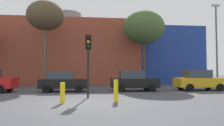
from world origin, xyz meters
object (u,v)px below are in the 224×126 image
bollard_yellow_0 (116,91)px  traffic_light_island (88,51)px  parked_car_4 (199,80)px  street_lamp (217,41)px  bollard_yellow_1 (63,93)px  parked_car_3 (134,81)px  bare_tree_2 (144,28)px  parked_car_2 (63,82)px  bare_tree_1 (45,17)px

bollard_yellow_0 → traffic_light_island: bearing=126.1°
parked_car_4 → street_lamp: size_ratio=0.49×
street_lamp → bollard_yellow_1: bearing=-148.1°
parked_car_3 → bollard_yellow_1: (-5.04, -6.58, -0.32)m
traffic_light_island → bollard_yellow_1: size_ratio=3.66×
parked_car_3 → bare_tree_2: 8.73m
parked_car_4 → bollard_yellow_0: parked_car_4 is taller
traffic_light_island → bollard_yellow_0: 3.37m
traffic_light_island → bollard_yellow_1: 3.46m
bollard_yellow_1 → street_lamp: size_ratio=0.13×
bollard_yellow_1 → bare_tree_2: bearing=59.0°
bollard_yellow_0 → parked_car_2: bearing=118.7°
parked_car_4 → traffic_light_island: (-9.55, -4.35, 1.97)m
traffic_light_island → parked_car_2: bearing=-158.9°
bare_tree_1 → street_lamp: 17.83m
parked_car_3 → bare_tree_2: size_ratio=0.45×
traffic_light_island → bollard_yellow_0: traffic_light_island is taller
bollard_yellow_0 → bare_tree_2: bearing=68.7°
bare_tree_1 → bollard_yellow_0: (6.11, -11.79, -6.98)m
traffic_light_island → parked_car_4: bearing=110.7°
bare_tree_2 → bollard_yellow_1: bare_tree_2 is taller
bare_tree_1 → street_lamp: (17.28, -3.37, -2.83)m
parked_car_4 → bollard_yellow_1: bearing=-148.7°
bollard_yellow_0 → bollard_yellow_1: size_ratio=1.10×
parked_car_2 → traffic_light_island: size_ratio=0.98×
bare_tree_2 → street_lamp: 7.73m
parked_car_2 → bare_tree_1: 9.04m
bare_tree_2 → bollard_yellow_1: size_ratio=8.15×
parked_car_2 → parked_car_3: bearing=0.0°
bare_tree_1 → parked_car_3: bearing=-32.8°
bare_tree_1 → bollard_yellow_0: size_ratio=7.94×
parked_car_4 → bare_tree_1: bare_tree_1 is taller
parked_car_3 → bare_tree_2: (2.49, 5.96, 5.87)m
bare_tree_2 → street_lamp: bare_tree_2 is taller
parked_car_4 → bare_tree_1: (-14.19, 5.43, 6.67)m
bare_tree_1 → bare_tree_2: size_ratio=1.07×
parked_car_2 → bare_tree_2: (8.29, 5.96, 5.89)m
bare_tree_1 → bare_tree_2: bare_tree_1 is taller
parked_car_3 → traffic_light_island: bearing=-131.1°
parked_car_4 → bollard_yellow_0: bearing=-141.8°
street_lamp → bare_tree_2: bearing=148.6°
parked_car_3 → parked_car_4: parked_car_4 is taller
parked_car_4 → street_lamp: street_lamp is taller
bollard_yellow_1 → street_lamp: 16.90m
bollard_yellow_0 → street_lamp: 14.60m
bare_tree_2 → bollard_yellow_0: 14.58m
bollard_yellow_0 → street_lamp: bearing=37.0°
parked_car_4 → street_lamp: 5.35m
parked_car_4 → traffic_light_island: bearing=-155.5°
parked_car_3 → traffic_light_island: (-3.79, -4.35, 2.01)m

